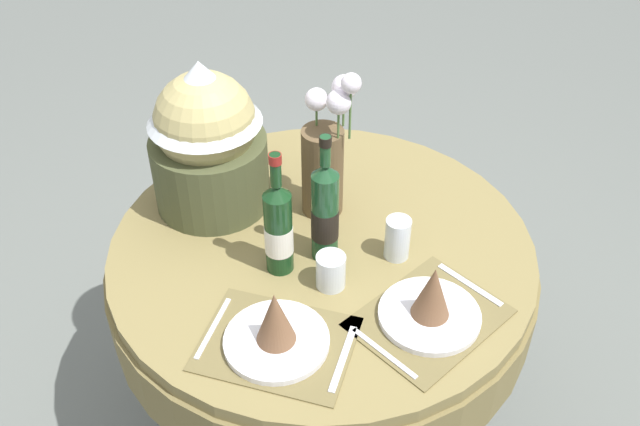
# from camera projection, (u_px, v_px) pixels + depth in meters

# --- Properties ---
(ground) EXTENTS (8.00, 8.00, 0.00)m
(ground) POSITION_uv_depth(u_px,v_px,m) (321.00, 412.00, 2.35)
(ground) COLOR slate
(dining_table) EXTENTS (1.14, 1.14, 0.75)m
(dining_table) POSITION_uv_depth(u_px,v_px,m) (322.00, 279.00, 1.96)
(dining_table) COLOR olive
(dining_table) RESTS_ON ground
(place_setting_left) EXTENTS (0.42, 0.38, 0.16)m
(place_setting_left) POSITION_uv_depth(u_px,v_px,m) (276.00, 330.00, 1.58)
(place_setting_left) COLOR brown
(place_setting_left) RESTS_ON dining_table
(place_setting_right) EXTENTS (0.43, 0.40, 0.16)m
(place_setting_right) POSITION_uv_depth(u_px,v_px,m) (431.00, 305.00, 1.64)
(place_setting_right) COLOR brown
(place_setting_right) RESTS_ON dining_table
(flower_vase) EXTENTS (0.14, 0.13, 0.44)m
(flower_vase) POSITION_uv_depth(u_px,v_px,m) (325.00, 156.00, 1.87)
(flower_vase) COLOR brown
(flower_vase) RESTS_ON dining_table
(wine_bottle_left) EXTENTS (0.07, 0.07, 0.36)m
(wine_bottle_left) POSITION_uv_depth(u_px,v_px,m) (325.00, 212.00, 1.75)
(wine_bottle_left) COLOR #194223
(wine_bottle_left) RESTS_ON dining_table
(wine_bottle_right) EXTENTS (0.07, 0.07, 0.35)m
(wine_bottle_right) POSITION_uv_depth(u_px,v_px,m) (278.00, 228.00, 1.72)
(wine_bottle_right) COLOR #143819
(wine_bottle_right) RESTS_ON dining_table
(tumbler_near_left) EXTENTS (0.07, 0.07, 0.09)m
(tumbler_near_left) POSITION_uv_depth(u_px,v_px,m) (331.00, 271.00, 1.73)
(tumbler_near_left) COLOR silver
(tumbler_near_left) RESTS_ON dining_table
(tumbler_mid) EXTENTS (0.06, 0.06, 0.12)m
(tumbler_mid) POSITION_uv_depth(u_px,v_px,m) (397.00, 238.00, 1.80)
(tumbler_mid) COLOR silver
(tumbler_mid) RESTS_ON dining_table
(gift_tub_back_left) EXTENTS (0.32, 0.32, 0.43)m
(gift_tub_back_left) POSITION_uv_depth(u_px,v_px,m) (206.00, 133.00, 1.87)
(gift_tub_back_left) COLOR #474C2D
(gift_tub_back_left) RESTS_ON dining_table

